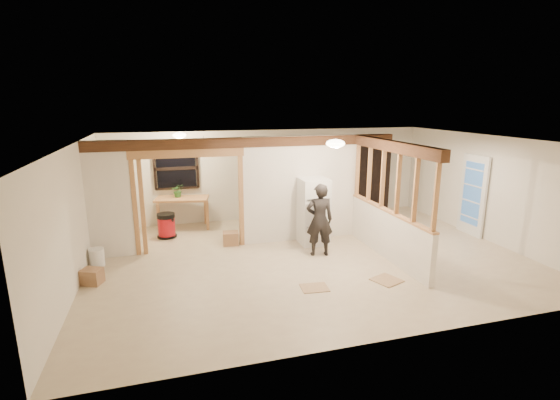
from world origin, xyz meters
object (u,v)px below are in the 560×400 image
object	(u,v)px
woman	(320,220)
work_table	(183,213)
shop_vac	(166,225)
bookshelf	(372,179)
refrigerator	(313,211)

from	to	relation	value
woman	work_table	xyz separation A→B (m)	(-2.76, 2.73, -0.37)
shop_vac	bookshelf	distance (m)	6.08
refrigerator	shop_vac	world-z (taller)	refrigerator
refrigerator	woman	bearing A→B (deg)	-100.53
refrigerator	work_table	world-z (taller)	refrigerator
woman	bookshelf	size ratio (longest dim) A/B	0.79
work_table	shop_vac	bearing A→B (deg)	-113.10
work_table	woman	bearing A→B (deg)	-32.68
refrigerator	work_table	size ratio (longest dim) A/B	1.16
refrigerator	woman	world-z (taller)	woman
refrigerator	work_table	distance (m)	3.52
bookshelf	shop_vac	bearing A→B (deg)	-172.30
woman	work_table	world-z (taller)	woman
woman	shop_vac	world-z (taller)	woman
shop_vac	work_table	bearing A→B (deg)	54.90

